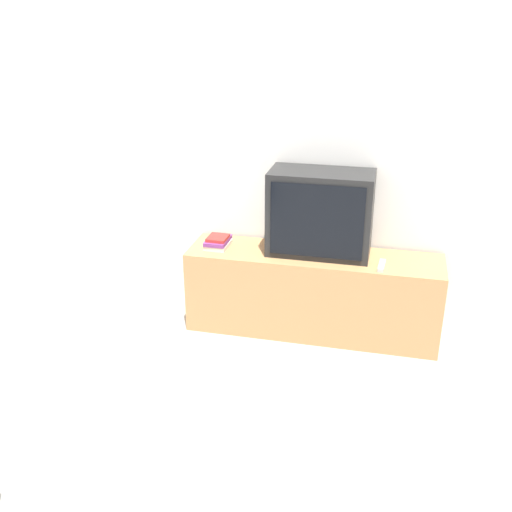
{
  "coord_description": "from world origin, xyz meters",
  "views": [
    {
      "loc": [
        1.2,
        -0.87,
        2.11
      ],
      "look_at": [
        0.46,
        2.21,
        0.76
      ],
      "focal_mm": 42.0,
      "sensor_mm": 36.0,
      "label": 1
    }
  ],
  "objects_px": {
    "television": "(320,213)",
    "remote_on_stand": "(382,265)",
    "tv_stand": "(313,293)",
    "book_stack": "(218,242)"
  },
  "relations": [
    {
      "from": "tv_stand",
      "to": "book_stack",
      "type": "bearing_deg",
      "value": -178.75
    },
    {
      "from": "television",
      "to": "remote_on_stand",
      "type": "distance_m",
      "value": 0.52
    },
    {
      "from": "television",
      "to": "remote_on_stand",
      "type": "relative_size",
      "value": 4.0
    },
    {
      "from": "remote_on_stand",
      "to": "book_stack",
      "type": "bearing_deg",
      "value": 175.29
    },
    {
      "from": "tv_stand",
      "to": "television",
      "type": "distance_m",
      "value": 0.56
    },
    {
      "from": "tv_stand",
      "to": "remote_on_stand",
      "type": "height_order",
      "value": "remote_on_stand"
    },
    {
      "from": "tv_stand",
      "to": "television",
      "type": "bearing_deg",
      "value": 61.95
    },
    {
      "from": "television",
      "to": "tv_stand",
      "type": "bearing_deg",
      "value": -118.05
    },
    {
      "from": "book_stack",
      "to": "remote_on_stand",
      "type": "height_order",
      "value": "book_stack"
    },
    {
      "from": "tv_stand",
      "to": "remote_on_stand",
      "type": "distance_m",
      "value": 0.54
    }
  ]
}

